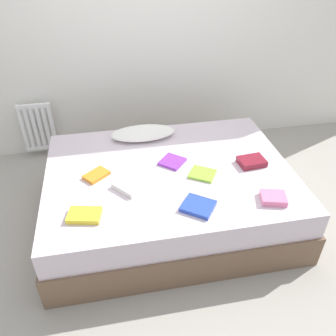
{
  "coord_description": "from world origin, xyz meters",
  "views": [
    {
      "loc": [
        -0.43,
        -2.22,
        2.14
      ],
      "look_at": [
        0.0,
        0.05,
        0.48
      ],
      "focal_mm": 37.08,
      "sensor_mm": 36.0,
      "label": 1
    }
  ],
  "objects_px": {
    "textbook_maroon": "(252,162)",
    "pillow": "(143,133)",
    "textbook_orange": "(96,175)",
    "textbook_yellow": "(85,215)",
    "bed": "(169,194)",
    "textbook_pink": "(273,198)",
    "textbook_blue": "(198,206)",
    "textbook_lime": "(203,174)",
    "radiator": "(38,127)",
    "textbook_purple": "(172,162)",
    "textbook_white": "(130,185)"
  },
  "relations": [
    {
      "from": "textbook_maroon",
      "to": "textbook_lime",
      "type": "distance_m",
      "value": 0.44
    },
    {
      "from": "textbook_purple",
      "to": "textbook_pink",
      "type": "bearing_deg",
      "value": -3.34
    },
    {
      "from": "pillow",
      "to": "textbook_blue",
      "type": "relative_size",
      "value": 2.75
    },
    {
      "from": "textbook_maroon",
      "to": "textbook_orange",
      "type": "xyz_separation_m",
      "value": [
        -1.26,
        0.07,
        -0.01
      ]
    },
    {
      "from": "textbook_maroon",
      "to": "textbook_white",
      "type": "xyz_separation_m",
      "value": [
        -1.01,
        -0.12,
        -0.01
      ]
    },
    {
      "from": "textbook_maroon",
      "to": "textbook_pink",
      "type": "xyz_separation_m",
      "value": [
        -0.02,
        -0.46,
        -0.0
      ]
    },
    {
      "from": "textbook_blue",
      "to": "textbook_lime",
      "type": "relative_size",
      "value": 1.1
    },
    {
      "from": "textbook_pink",
      "to": "textbook_purple",
      "type": "distance_m",
      "value": 0.86
    },
    {
      "from": "textbook_purple",
      "to": "textbook_orange",
      "type": "height_order",
      "value": "textbook_orange"
    },
    {
      "from": "textbook_blue",
      "to": "textbook_yellow",
      "type": "xyz_separation_m",
      "value": [
        -0.78,
        0.05,
        0.0
      ]
    },
    {
      "from": "textbook_purple",
      "to": "textbook_white",
      "type": "xyz_separation_m",
      "value": [
        -0.37,
        -0.26,
        0.01
      ]
    },
    {
      "from": "bed",
      "to": "textbook_blue",
      "type": "distance_m",
      "value": 0.57
    },
    {
      "from": "textbook_pink",
      "to": "textbook_lime",
      "type": "distance_m",
      "value": 0.57
    },
    {
      "from": "textbook_purple",
      "to": "textbook_lime",
      "type": "xyz_separation_m",
      "value": [
        0.2,
        -0.21,
        -0.0
      ]
    },
    {
      "from": "textbook_pink",
      "to": "textbook_orange",
      "type": "height_order",
      "value": "textbook_pink"
    },
    {
      "from": "bed",
      "to": "textbook_maroon",
      "type": "height_order",
      "value": "textbook_maroon"
    },
    {
      "from": "radiator",
      "to": "textbook_maroon",
      "type": "distance_m",
      "value": 2.25
    },
    {
      "from": "textbook_white",
      "to": "textbook_maroon",
      "type": "bearing_deg",
      "value": 56.82
    },
    {
      "from": "radiator",
      "to": "textbook_orange",
      "type": "relative_size",
      "value": 2.82
    },
    {
      "from": "pillow",
      "to": "textbook_yellow",
      "type": "distance_m",
      "value": 1.1
    },
    {
      "from": "textbook_maroon",
      "to": "pillow",
      "type": "bearing_deg",
      "value": 139.04
    },
    {
      "from": "radiator",
      "to": "pillow",
      "type": "height_order",
      "value": "radiator"
    },
    {
      "from": "textbook_blue",
      "to": "textbook_maroon",
      "type": "bearing_deg",
      "value": 73.4
    },
    {
      "from": "radiator",
      "to": "textbook_lime",
      "type": "distance_m",
      "value": 1.95
    },
    {
      "from": "textbook_lime",
      "to": "bed",
      "type": "bearing_deg",
      "value": -174.32
    },
    {
      "from": "bed",
      "to": "pillow",
      "type": "xyz_separation_m",
      "value": [
        -0.14,
        0.54,
        0.3
      ]
    },
    {
      "from": "radiator",
      "to": "textbook_white",
      "type": "xyz_separation_m",
      "value": [
        0.85,
        -1.37,
        0.16
      ]
    },
    {
      "from": "bed",
      "to": "textbook_orange",
      "type": "height_order",
      "value": "textbook_orange"
    },
    {
      "from": "radiator",
      "to": "textbook_yellow",
      "type": "relative_size",
      "value": 2.4
    },
    {
      "from": "textbook_blue",
      "to": "pillow",
      "type": "bearing_deg",
      "value": 139.89
    },
    {
      "from": "pillow",
      "to": "textbook_orange",
      "type": "xyz_separation_m",
      "value": [
        -0.43,
        -0.52,
        -0.04
      ]
    },
    {
      "from": "radiator",
      "to": "textbook_pink",
      "type": "distance_m",
      "value": 2.52
    },
    {
      "from": "textbook_maroon",
      "to": "textbook_white",
      "type": "relative_size",
      "value": 0.99
    },
    {
      "from": "textbook_purple",
      "to": "textbook_white",
      "type": "height_order",
      "value": "textbook_white"
    },
    {
      "from": "textbook_blue",
      "to": "textbook_yellow",
      "type": "relative_size",
      "value": 0.96
    },
    {
      "from": "radiator",
      "to": "textbook_white",
      "type": "relative_size",
      "value": 2.5
    },
    {
      "from": "radiator",
      "to": "pillow",
      "type": "bearing_deg",
      "value": -32.6
    },
    {
      "from": "textbook_orange",
      "to": "textbook_yellow",
      "type": "relative_size",
      "value": 0.85
    },
    {
      "from": "radiator",
      "to": "textbook_pink",
      "type": "bearing_deg",
      "value": -42.93
    },
    {
      "from": "radiator",
      "to": "textbook_pink",
      "type": "height_order",
      "value": "radiator"
    },
    {
      "from": "radiator",
      "to": "textbook_blue",
      "type": "bearing_deg",
      "value": -52.55
    },
    {
      "from": "textbook_pink",
      "to": "textbook_blue",
      "type": "height_order",
      "value": "textbook_pink"
    },
    {
      "from": "textbook_white",
      "to": "textbook_purple",
      "type": "bearing_deg",
      "value": 84.84
    },
    {
      "from": "pillow",
      "to": "textbook_pink",
      "type": "relative_size",
      "value": 3.3
    },
    {
      "from": "textbook_pink",
      "to": "textbook_white",
      "type": "relative_size",
      "value": 0.83
    },
    {
      "from": "radiator",
      "to": "textbook_maroon",
      "type": "height_order",
      "value": "radiator"
    },
    {
      "from": "textbook_lime",
      "to": "textbook_yellow",
      "type": "bearing_deg",
      "value": -129.18
    },
    {
      "from": "radiator",
      "to": "textbook_blue",
      "type": "distance_m",
      "value": 2.13
    },
    {
      "from": "pillow",
      "to": "textbook_purple",
      "type": "height_order",
      "value": "pillow"
    },
    {
      "from": "bed",
      "to": "textbook_pink",
      "type": "height_order",
      "value": "textbook_pink"
    }
  ]
}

